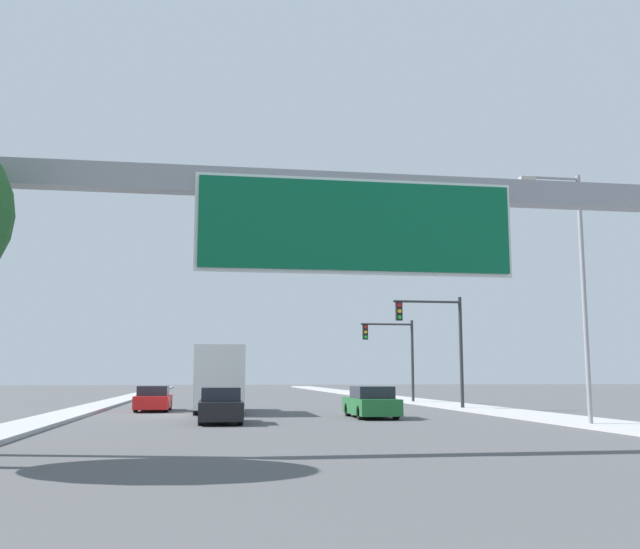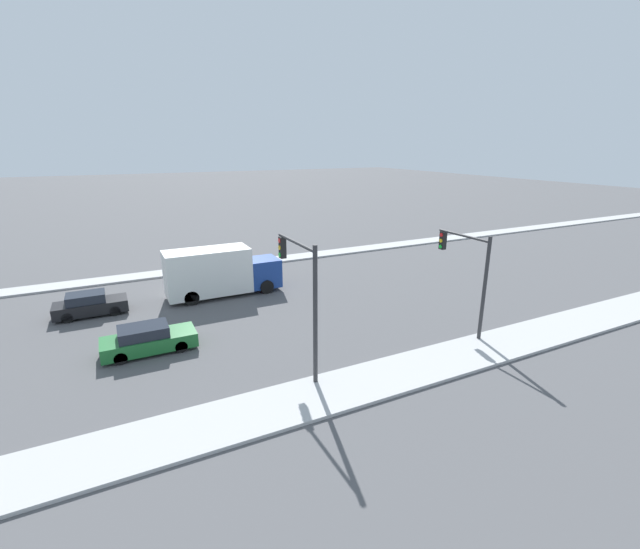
# 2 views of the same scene
# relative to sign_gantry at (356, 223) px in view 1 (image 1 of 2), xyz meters

# --- Properties ---
(sidewalk_right) EXTENTS (3.00, 120.00, 0.15)m
(sidewalk_right) POSITION_rel_sign_gantry_xyz_m (11.25, 42.10, -6.12)
(sidewalk_right) COLOR #AEAEAE
(sidewalk_right) RESTS_ON ground
(median_strip_left) EXTENTS (2.00, 120.00, 0.15)m
(median_strip_left) POSITION_rel_sign_gantry_xyz_m (-10.75, 42.10, -6.12)
(median_strip_left) COLOR #AEAEAE
(median_strip_left) RESTS_ON ground
(sign_gantry) EXTENTS (20.37, 0.73, 7.60)m
(sign_gantry) POSITION_rel_sign_gantry_xyz_m (0.00, 0.00, 0.00)
(sign_gantry) COLOR gray
(sign_gantry) RESTS_ON ground
(car_mid_left) EXTENTS (1.82, 4.67, 1.39)m
(car_mid_left) POSITION_rel_sign_gantry_xyz_m (-7.00, 21.68, -5.53)
(car_mid_left) COLOR red
(car_mid_left) RESTS_ON ground
(car_far_right) EXTENTS (1.85, 4.65, 1.46)m
(car_far_right) POSITION_rel_sign_gantry_xyz_m (3.50, 13.73, -5.50)
(car_far_right) COLOR #1E662D
(car_far_right) RESTS_ON ground
(car_near_center) EXTENTS (1.76, 4.25, 1.47)m
(car_near_center) POSITION_rel_sign_gantry_xyz_m (-3.50, 10.97, -5.50)
(car_near_center) COLOR black
(car_near_center) RESTS_ON ground
(truck_box_primary) EXTENTS (2.46, 7.99, 3.44)m
(truck_box_primary) POSITION_rel_sign_gantry_xyz_m (-3.50, 19.23, -4.45)
(truck_box_primary) COLOR navy
(truck_box_primary) RESTS_ON ground
(traffic_light_near_intersection) EXTENTS (4.05, 0.32, 6.44)m
(traffic_light_near_intersection) POSITION_rel_sign_gantry_xyz_m (9.02, 20.10, -1.88)
(traffic_light_near_intersection) COLOR #2D2D30
(traffic_light_near_intersection) RESTS_ON ground
(traffic_light_mid_block) EXTENTS (3.81, 0.32, 5.86)m
(traffic_light_mid_block) POSITION_rel_sign_gantry_xyz_m (9.03, 30.10, -2.27)
(traffic_light_mid_block) COLOR #2D2D30
(traffic_light_mid_block) RESTS_ON ground
(street_lamp_right) EXTENTS (2.54, 0.28, 9.83)m
(street_lamp_right) POSITION_rel_sign_gantry_xyz_m (10.07, 6.44, -0.48)
(street_lamp_right) COLOR gray
(street_lamp_right) RESTS_ON ground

